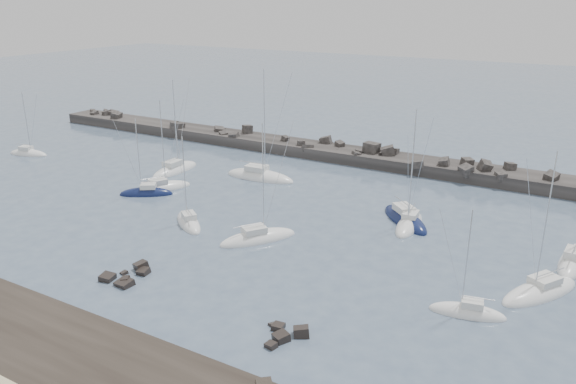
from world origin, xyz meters
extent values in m
plane|color=#4A5D74|center=(0.00, 0.00, 0.00)|extent=(400.00, 400.00, 0.00)
cube|color=black|center=(0.00, -22.00, 0.00)|extent=(140.00, 12.00, 0.70)
cube|color=black|center=(-4.47, -9.09, 0.00)|extent=(0.87, 0.85, 0.66)
cube|color=black|center=(-4.92, -10.79, -0.05)|extent=(1.57, 1.50, 1.37)
cube|color=black|center=(-2.72, -10.74, -0.04)|extent=(1.71, 1.57, 1.33)
cube|color=black|center=(-2.83, -8.18, 0.13)|extent=(1.18, 1.28, 0.97)
cube|color=black|center=(-3.68, -7.59, 0.27)|extent=(1.53, 1.56, 1.27)
cube|color=black|center=(-2.98, -10.35, 0.29)|extent=(0.99, 1.03, 0.84)
cube|color=black|center=(13.29, -9.83, 0.07)|extent=(1.03, 1.10, 0.79)
cube|color=black|center=(15.35, -9.71, 0.19)|extent=(1.69, 1.53, 1.31)
cube|color=black|center=(12.80, -9.56, -0.08)|extent=(1.07, 1.16, 0.78)
cube|color=black|center=(14.11, -12.23, 0.03)|extent=(1.04, 0.92, 0.83)
cube|color=black|center=(14.31, -11.08, 0.18)|extent=(1.52, 1.57, 1.02)
cube|color=#2D2A28|center=(-7.50, 38.00, 0.20)|extent=(115.00, 6.00, 3.20)
cube|color=#2D2A28|center=(-38.29, 38.01, 1.76)|extent=(1.68, 1.56, 1.23)
cube|color=#2D2A28|center=(-28.65, 39.91, 1.58)|extent=(0.96, 0.99, 0.64)
cube|color=#2D2A28|center=(10.23, 35.41, 1.68)|extent=(2.31, 2.17, 1.57)
cube|color=#2D2A28|center=(-22.63, 39.25, 2.43)|extent=(2.04, 2.24, 1.85)
cube|color=#2D2A28|center=(-53.01, 36.88, 2.12)|extent=(2.46, 2.32, 2.12)
cube|color=#2D2A28|center=(1.82, 38.15, 2.29)|extent=(2.61, 2.25, 2.25)
cube|color=#2D2A28|center=(19.46, 37.25, 2.29)|extent=(2.52, 2.27, 2.29)
cube|color=#2D2A28|center=(5.15, 39.24, 2.04)|extent=(1.46, 1.59, 1.50)
cube|color=#2D2A28|center=(-4.20, 39.21, 2.07)|extent=(1.89, 1.84, 1.36)
cube|color=#2D2A28|center=(0.05, 36.93, 1.76)|extent=(1.45, 1.44, 1.18)
cube|color=#2D2A28|center=(-36.34, 36.09, 2.00)|extent=(2.49, 2.77, 1.87)
cube|color=#2D2A28|center=(-8.51, 36.01, 1.57)|extent=(2.50, 2.48, 1.58)
cube|color=#2D2A28|center=(-62.55, 39.26, 1.95)|extent=(1.38, 1.32, 0.99)
cube|color=#2D2A28|center=(-59.36, 39.81, 2.07)|extent=(1.42, 1.22, 1.18)
cube|color=#2D2A28|center=(-37.60, 37.08, 2.04)|extent=(2.18, 1.98, 1.76)
cube|color=#2D2A28|center=(-10.04, 36.54, 2.04)|extent=(1.62, 1.60, 1.14)
cube|color=#2D2A28|center=(4.53, 38.18, 2.33)|extent=(2.86, 2.53, 1.97)
cube|color=#2D2A28|center=(28.18, 37.28, 2.08)|extent=(2.16, 2.36, 1.94)
cube|color=#2D2A28|center=(-23.03, 35.96, 1.80)|extent=(1.27, 1.08, 1.17)
cube|color=#2D2A28|center=(13.74, 36.80, 2.20)|extent=(1.79, 1.89, 1.75)
cube|color=#2D2A28|center=(-23.14, 35.84, 1.86)|extent=(1.84, 1.50, 1.62)
cube|color=#2D2A28|center=(16.61, 38.85, 2.20)|extent=(2.15, 2.09, 1.28)
cube|color=#2D2A28|center=(-4.08, 37.08, 1.37)|extent=(1.45, 1.39, 0.99)
cube|color=#2D2A28|center=(0.17, 35.89, 1.70)|extent=(1.88, 1.85, 1.19)
cube|color=#2D2A28|center=(1.33, 40.57, 1.92)|extent=(1.28, 1.28, 1.24)
cube|color=#2D2A28|center=(-13.89, 37.82, 2.09)|extent=(1.52, 1.30, 1.39)
cube|color=#2D2A28|center=(-26.00, 36.52, 1.72)|extent=(1.87, 1.92, 1.43)
cube|color=#2D2A28|center=(-59.92, 37.39, 1.88)|extent=(1.22, 1.65, 1.47)
cube|color=#2D2A28|center=(-56.30, 39.15, 1.96)|extent=(2.58, 2.31, 1.75)
cube|color=#2D2A28|center=(-7.19, 39.98, 2.19)|extent=(2.26, 1.71, 1.77)
cube|color=#2D2A28|center=(-0.36, 36.55, 1.47)|extent=(1.50, 1.44, 1.10)
cube|color=#2D2A28|center=(17.26, 35.48, 1.88)|extent=(2.40, 2.55, 1.88)
cube|color=#2D2A28|center=(-57.36, 38.41, 2.09)|extent=(2.23, 2.17, 1.65)
cube|color=#2D2A28|center=(21.99, 35.66, 1.70)|extent=(1.96, 2.11, 1.30)
cube|color=#2D2A28|center=(22.50, 39.55, 2.19)|extent=(1.99, 2.12, 1.36)
cube|color=#2D2A28|center=(-28.25, 38.28, 1.88)|extent=(2.66, 2.54, 1.58)
ellipsoid|color=white|center=(-50.00, 13.96, 0.05)|extent=(7.47, 3.84, 1.89)
cube|color=silver|center=(-50.35, 13.88, 1.17)|extent=(2.29, 1.87, 0.62)
cylinder|color=silver|center=(-49.44, 14.10, 5.68)|extent=(0.11, 0.11, 9.65)
cylinder|color=silver|center=(-50.83, 13.76, 1.75)|extent=(2.80, 0.76, 0.09)
ellipsoid|color=white|center=(-22.31, 18.99, 0.05)|extent=(3.06, 9.44, 2.39)
cube|color=silver|center=(-22.32, 18.52, 1.45)|extent=(1.93, 2.66, 0.76)
cylinder|color=silver|center=(-22.30, 19.74, 7.41)|extent=(0.13, 0.13, 12.68)
cylinder|color=silver|center=(-22.33, 17.86, 2.15)|extent=(0.17, 3.76, 0.11)
ellipsoid|color=#101A44|center=(-18.71, 8.95, 0.05)|extent=(7.14, 5.71, 1.94)
cube|color=silver|center=(-18.42, 9.15, 1.20)|extent=(2.44, 2.28, 0.66)
cylinder|color=silver|center=(-19.19, 8.64, 5.66)|extent=(0.11, 0.11, 9.57)
cylinder|color=silver|center=(-18.00, 9.42, 1.81)|extent=(2.43, 1.62, 0.09)
ellipsoid|color=white|center=(-18.34, 11.52, 0.05)|extent=(6.32, 8.67, 2.10)
cube|color=silver|center=(-18.54, 11.15, 1.27)|extent=(2.62, 2.89, 0.66)
cylinder|color=silver|center=(-18.02, 12.12, 6.64)|extent=(0.11, 0.11, 11.40)
cylinder|color=silver|center=(-18.82, 10.63, 1.88)|extent=(1.69, 3.01, 0.09)
ellipsoid|color=white|center=(-9.31, 22.67, 0.05)|extent=(11.09, 4.02, 2.57)
cube|color=silver|center=(-9.85, 22.64, 1.52)|extent=(3.18, 2.37, 0.76)
cylinder|color=silver|center=(-8.44, 22.72, 8.50)|extent=(0.13, 0.13, 14.72)
cylinder|color=silver|center=(-10.61, 22.59, 2.22)|extent=(4.36, 0.37, 0.11)
ellipsoid|color=white|center=(-7.08, 3.71, 0.05)|extent=(6.97, 5.94, 1.95)
cube|color=silver|center=(-6.80, 3.50, 1.21)|extent=(2.43, 2.31, 0.67)
cylinder|color=silver|center=(-7.53, 4.05, 5.64)|extent=(0.11, 0.11, 9.52)
cylinder|color=silver|center=(-6.40, 3.21, 1.83)|extent=(2.33, 1.75, 0.10)
ellipsoid|color=white|center=(15.49, 16.10, 0.05)|extent=(3.18, 8.24, 2.09)
cube|color=silver|center=(15.45, 16.50, 1.28)|extent=(1.81, 2.39, 0.68)
cylinder|color=silver|center=(15.54, 15.46, 6.38)|extent=(0.12, 0.12, 10.88)
cylinder|color=silver|center=(15.40, 17.06, 1.91)|extent=(0.37, 3.22, 0.10)
ellipsoid|color=white|center=(2.41, 4.02, 0.05)|extent=(7.32, 8.88, 2.17)
cube|color=silver|center=(2.16, 3.66, 1.30)|extent=(2.89, 3.06, 0.67)
cylinder|color=silver|center=(2.82, 4.61, 6.97)|extent=(0.11, 0.11, 12.00)
cylinder|color=silver|center=(1.80, 3.14, 1.92)|extent=(2.10, 2.98, 0.10)
ellipsoid|color=#101A44|center=(14.60, 17.31, 0.05)|extent=(8.63, 8.44, 2.39)
cube|color=silver|center=(14.26, 17.63, 1.45)|extent=(3.15, 3.13, 0.78)
cylinder|color=silver|center=(15.13, 16.80, 7.29)|extent=(0.13, 0.13, 12.44)
cylinder|color=silver|center=(13.80, 18.08, 2.17)|extent=(2.74, 2.63, 0.11)
ellipsoid|color=white|center=(25.92, 0.02, 0.05)|extent=(6.61, 3.25, 1.76)
cube|color=silver|center=(26.22, 0.09, 1.10)|extent=(2.00, 1.62, 0.60)
cylinder|color=silver|center=(25.42, -0.08, 5.07)|extent=(0.10, 0.10, 8.56)
cylinder|color=silver|center=(26.66, 0.18, 1.66)|extent=(2.50, 0.62, 0.09)
ellipsoid|color=white|center=(32.84, 14.72, 0.05)|extent=(3.22, 8.43, 2.26)
cube|color=silver|center=(32.81, 14.31, 1.39)|extent=(1.85, 2.44, 0.77)
cylinder|color=silver|center=(32.76, 13.74, 2.11)|extent=(0.38, 3.30, 0.11)
ellipsoid|color=white|center=(30.74, 6.78, 0.05)|extent=(7.22, 9.37, 2.14)
cube|color=silver|center=(30.98, 7.17, 1.27)|extent=(2.93, 3.17, 0.63)
cylinder|color=silver|center=(30.36, 6.15, 7.18)|extent=(0.11, 0.11, 12.44)
cylinder|color=silver|center=(31.31, 7.72, 1.86)|extent=(1.98, 3.20, 0.09)
camera|label=1|loc=(33.41, -43.12, 25.31)|focal=35.00mm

